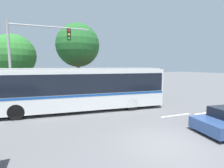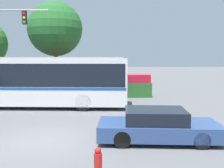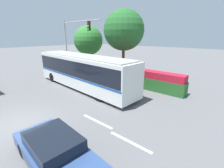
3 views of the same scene
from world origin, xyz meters
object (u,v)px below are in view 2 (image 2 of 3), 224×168
at_px(city_bus, 29,79).
at_px(sedan_foreground, 157,126).
at_px(fire_hydrant, 98,164).
at_px(street_tree_centre, 55,29).

xyz_separation_m(city_bus, sedan_foreground, (6.83, -6.92, -1.24)).
xyz_separation_m(city_bus, fire_hydrant, (4.62, -9.96, -1.42)).
relative_size(city_bus, fire_hydrant, 14.68).
bearing_deg(sedan_foreground, city_bus, 139.08).
relative_size(city_bus, street_tree_centre, 1.60).
distance_m(city_bus, sedan_foreground, 9.81).
height_order(city_bus, sedan_foreground, city_bus).
xyz_separation_m(sedan_foreground, fire_hydrant, (-2.22, -3.04, -0.18)).
distance_m(city_bus, street_tree_centre, 6.90).
bearing_deg(city_bus, fire_hydrant, 118.36).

